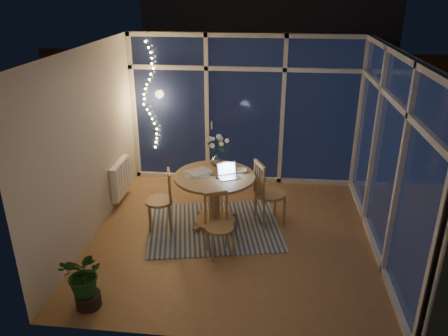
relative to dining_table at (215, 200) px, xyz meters
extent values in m
plane|color=#945F40|center=(0.31, -0.31, -0.40)|extent=(4.00, 4.00, 0.00)
plane|color=white|center=(0.31, -0.31, 2.20)|extent=(4.00, 4.00, 0.00)
cube|color=beige|center=(0.31, 1.69, 0.90)|extent=(4.00, 0.04, 2.60)
cube|color=beige|center=(0.31, -2.31, 0.90)|extent=(4.00, 0.04, 2.60)
cube|color=beige|center=(-1.69, -0.31, 0.90)|extent=(0.04, 4.00, 2.60)
cube|color=beige|center=(2.31, -0.31, 0.90)|extent=(0.04, 4.00, 2.60)
cube|color=silver|center=(0.31, 1.65, 0.90)|extent=(4.00, 0.10, 2.60)
cube|color=silver|center=(2.27, -0.31, 0.90)|extent=(0.10, 4.00, 2.60)
cube|color=white|center=(-1.63, 0.59, 0.00)|extent=(0.10, 0.70, 0.58)
cube|color=black|center=(0.81, 4.69, -0.46)|extent=(12.00, 6.00, 0.10)
cube|color=#362113|center=(0.31, 5.19, 0.50)|extent=(11.00, 0.08, 1.80)
cube|color=#383A43|center=(0.61, 8.19, 1.80)|extent=(7.00, 3.00, 2.20)
sphere|color=black|center=(-0.49, 3.09, 0.05)|extent=(0.90, 0.90, 0.90)
cube|color=#BEB29A|center=(0.00, -0.10, -0.39)|extent=(2.18, 1.88, 0.01)
cylinder|color=#8B603E|center=(0.00, 0.00, 0.00)|extent=(1.38, 1.38, 0.80)
cube|color=#8B603E|center=(-0.79, -0.19, 0.06)|extent=(0.52, 0.52, 0.91)
cube|color=#8B603E|center=(0.81, 0.11, 0.11)|extent=(0.62, 0.62, 1.02)
cube|color=#8B603E|center=(0.17, -0.80, 0.04)|extent=(0.53, 0.53, 0.87)
imported|color=silver|center=(-0.02, 0.36, 0.50)|extent=(0.24, 0.24, 0.21)
imported|color=silver|center=(0.37, 0.15, 0.42)|extent=(0.18, 0.18, 0.04)
cube|color=silver|center=(-0.25, 0.03, 0.41)|extent=(0.42, 0.39, 0.02)
cube|color=black|center=(0.09, -0.09, 0.40)|extent=(0.12, 0.09, 0.01)
imported|color=#174019|center=(-1.18, -1.96, -0.02)|extent=(0.66, 0.61, 0.76)
camera|label=1|loc=(0.75, -5.67, 2.94)|focal=35.00mm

